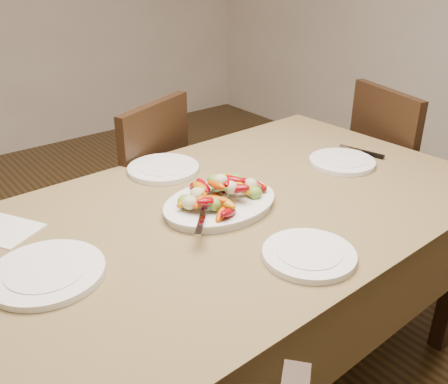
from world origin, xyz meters
name	(u,v)px	position (x,y,z in m)	size (l,w,h in m)	color
dining_table	(224,305)	(0.14, 0.06, 0.38)	(1.84, 1.04, 0.76)	brown
chair_far	(126,200)	(0.17, 0.82, 0.47)	(0.42, 0.42, 0.95)	black
chair_right	(406,182)	(1.34, 0.14, 0.47)	(0.42, 0.42, 0.95)	black
serving_platter	(220,205)	(0.14, 0.07, 0.77)	(0.37, 0.28, 0.02)	white
roasted_vegetables	(220,189)	(0.14, 0.07, 0.83)	(0.31, 0.21, 0.09)	#780309
serving_spoon	(211,205)	(0.07, 0.03, 0.81)	(0.28, 0.06, 0.03)	#9EA0A8
plate_left	(47,273)	(-0.43, 0.06, 0.77)	(0.29, 0.29, 0.02)	white
plate_right	(342,162)	(0.72, 0.07, 0.77)	(0.25, 0.25, 0.02)	white
plate_far	(163,169)	(0.15, 0.44, 0.77)	(0.26, 0.26, 0.02)	white
plate_near	(309,255)	(0.15, -0.29, 0.77)	(0.25, 0.25, 0.02)	white
menu_card	(2,229)	(-0.45, 0.37, 0.76)	(0.15, 0.21, 0.00)	silver
table_knife	(363,152)	(0.87, 0.09, 0.76)	(0.02, 0.20, 0.01)	#9EA0A8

